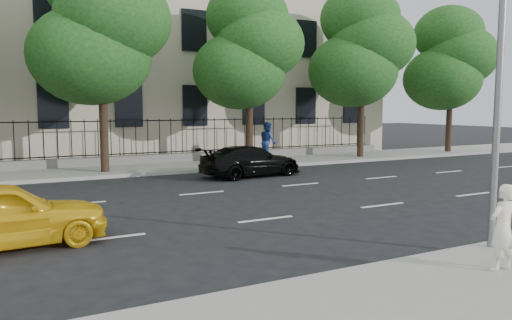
{
  "coord_description": "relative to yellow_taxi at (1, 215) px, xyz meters",
  "views": [
    {
      "loc": [
        -6.21,
        -8.72,
        2.94
      ],
      "look_at": [
        -0.02,
        3.0,
        1.52
      ],
      "focal_mm": 35.0,
      "sensor_mm": 36.0,
      "label": 1
    }
  ],
  "objects": [
    {
      "name": "far_sidewalk",
      "position": [
        6.14,
        11.32,
        -0.64
      ],
      "size": [
        60.0,
        4.0,
        0.15
      ],
      "primitive_type": "cube",
      "color": "gray",
      "rests_on": "ground"
    },
    {
      "name": "lane_markings",
      "position": [
        6.14,
        2.07,
        -0.71
      ],
      "size": [
        49.6,
        4.62,
        0.01
      ],
      "primitive_type": null,
      "color": "silver",
      "rests_on": "ground"
    },
    {
      "name": "iron_fence",
      "position": [
        6.14,
        13.02,
        -0.07
      ],
      "size": [
        30.0,
        0.5,
        2.2
      ],
      "color": "slate",
      "rests_on": "far_sidewalk"
    },
    {
      "name": "woman_near",
      "position": [
        7.51,
        -6.02,
        0.18
      ],
      "size": [
        0.55,
        0.36,
        1.49
      ],
      "primitive_type": "imported",
      "rotation": [
        0.0,
        0.0,
        3.14
      ],
      "color": "white",
      "rests_on": "near_sidewalk"
    },
    {
      "name": "tree_c",
      "position": [
        4.18,
        10.68,
        5.7
      ],
      "size": [
        5.89,
        5.5,
        9.8
      ],
      "color": "#382619",
      "rests_on": "far_sidewalk"
    },
    {
      "name": "masonry_building",
      "position": [
        6.14,
        20.27,
        8.3
      ],
      "size": [
        34.6,
        12.11,
        18.5
      ],
      "color": "#C2B69A",
      "rests_on": "ground"
    },
    {
      "name": "tree_e",
      "position": [
        18.18,
        10.68,
        5.48
      ],
      "size": [
        5.71,
        5.31,
        9.46
      ],
      "color": "#382619",
      "rests_on": "far_sidewalk"
    },
    {
      "name": "black_sedan",
      "position": [
        9.52,
        7.21,
        -0.06
      ],
      "size": [
        4.68,
        2.33,
        1.31
      ],
      "primitive_type": "imported",
      "rotation": [
        0.0,
        0.0,
        1.68
      ],
      "color": "black",
      "rests_on": "ground"
    },
    {
      "name": "tree_f",
      "position": [
        25.18,
        10.68,
        5.16
      ],
      "size": [
        5.52,
        5.12,
        9.01
      ],
      "color": "#382619",
      "rests_on": "far_sidewalk"
    },
    {
      "name": "tree_d",
      "position": [
        11.18,
        10.68,
        5.12
      ],
      "size": [
        5.34,
        4.94,
        8.84
      ],
      "color": "#382619",
      "rests_on": "far_sidewalk"
    },
    {
      "name": "near_sidewalk",
      "position": [
        6.14,
        -6.68,
        -0.64
      ],
      "size": [
        60.0,
        4.0,
        0.15
      ],
      "primitive_type": "cube",
      "color": "gray",
      "rests_on": "ground"
    },
    {
      "name": "pedestrian_far",
      "position": [
        12.53,
        11.13,
        0.44
      ],
      "size": [
        0.91,
        1.09,
        2.0
      ],
      "primitive_type": "imported",
      "rotation": [
        0.0,
        0.0,
        1.41
      ],
      "color": "navy",
      "rests_on": "far_sidewalk"
    },
    {
      "name": "ground",
      "position": [
        6.14,
        -2.68,
        -0.71
      ],
      "size": [
        120.0,
        120.0,
        0.0
      ],
      "primitive_type": "plane",
      "color": "black",
      "rests_on": "ground"
    },
    {
      "name": "yellow_taxi",
      "position": [
        0.0,
        0.0,
        0.0
      ],
      "size": [
        4.31,
        2.01,
        1.43
      ],
      "primitive_type": "imported",
      "rotation": [
        0.0,
        0.0,
        1.65
      ],
      "color": "yellow",
      "rests_on": "ground"
    }
  ]
}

